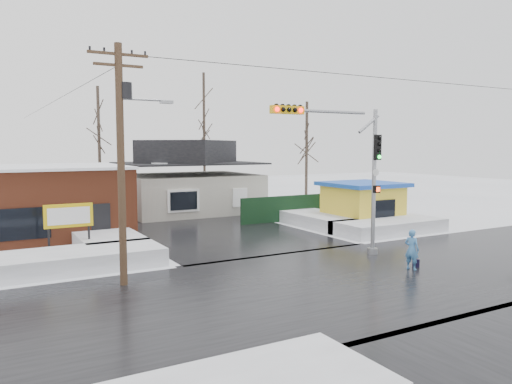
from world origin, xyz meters
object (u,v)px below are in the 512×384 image
pedestrian (412,250)px  kiosk (362,204)px  utility_pole (123,150)px  traffic_signal (349,162)px  marquee_sign (69,217)px

pedestrian → kiosk: bearing=-49.7°
utility_pole → kiosk: bearing=20.4°
traffic_signal → pedestrian: (0.86, -3.13, -3.67)m
traffic_signal → marquee_sign: (-11.43, 6.53, -2.62)m
marquee_sign → kiosk: kiosk is taller
marquee_sign → kiosk: 18.51m
traffic_signal → pedestrian: traffic_signal is taller
utility_pole → pedestrian: (11.23, -3.66, -4.25)m
traffic_signal → utility_pole: (-10.36, 0.53, 0.57)m
marquee_sign → kiosk: bearing=1.6°
traffic_signal → kiosk: (7.07, 7.03, -3.08)m
traffic_signal → marquee_sign: bearing=150.3°
utility_pole → kiosk: (17.43, 6.49, -3.65)m
marquee_sign → pedestrian: marquee_sign is taller
pedestrian → marquee_sign: bearing=33.6°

